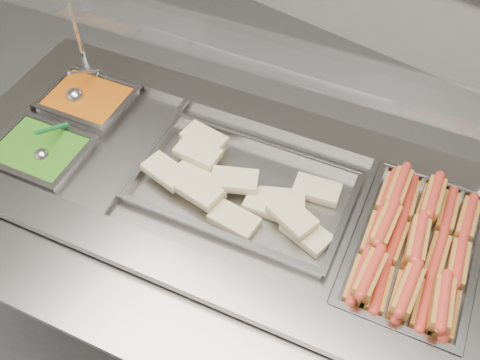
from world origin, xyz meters
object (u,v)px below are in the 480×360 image
Objects in this scene: sneeze_guard at (255,51)px; ladle at (76,95)px; pan_hotdogs at (412,254)px; pan_wraps at (243,190)px; serving_spoon at (44,151)px; steam_counter at (228,252)px.

sneeze_guard reaches higher than ladle.
pan_hotdogs is 0.81× the size of pan_wraps.
ladle is 0.29m from serving_spoon.
serving_spoon is at bearing -136.48° from sneeze_guard.
serving_spoon is at bearing -154.89° from pan_wraps.
ladle is at bearing 116.61° from serving_spoon.
pan_hotdogs is 3.42× the size of serving_spoon.
sneeze_guard is 0.81m from serving_spoon.
serving_spoon is (-0.64, -0.30, 0.04)m from pan_wraps.
serving_spoon is at bearing -153.71° from steam_counter.
ladle is at bearing -173.10° from pan_hotdogs.
steam_counter is 1.20× the size of sneeze_guard.
serving_spoon is at bearing -160.51° from pan_hotdogs.
pan_wraps is 0.77m from ladle.
steam_counter is at bearing -167.40° from pan_hotdogs.
ladle reaches higher than steam_counter.
pan_wraps is at bearing 2.65° from ladle.
pan_hotdogs is (0.67, -0.08, -0.41)m from sneeze_guard.
steam_counter is at bearing 1.80° from ladle.
sneeze_guard is at bearing 117.94° from pan_wraps.
steam_counter is 0.86m from sneeze_guard.
pan_hotdogs is 1.27m from serving_spoon.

